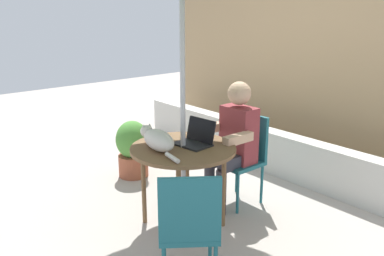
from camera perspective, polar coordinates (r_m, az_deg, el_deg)
ground_plane at (r=3.88m, az=-1.16°, el=-12.85°), size 14.00×14.00×0.00m
fence_back at (r=5.26m, az=19.02°, el=5.60°), size 5.66×0.08×1.99m
planter_wall_low at (r=4.85m, az=13.61°, el=-3.99°), size 5.09×0.20×0.49m
patio_table at (r=3.61m, az=-1.22°, el=-3.66°), size 0.91×0.91×0.73m
chair_occupied at (r=4.16m, az=7.09°, el=-3.20°), size 0.40×0.40×0.88m
chair_empty at (r=2.84m, az=-0.41°, el=-12.80°), size 0.56×0.56×0.88m
person_seated at (r=3.99m, az=5.64°, el=-1.39°), size 0.48×0.48×1.22m
laptop at (r=3.64m, az=0.66°, el=-1.23°), size 0.32×0.28×0.21m
cat at (r=3.52m, az=-4.72°, el=-1.58°), size 0.65×0.24×0.17m
potted_plant_near_fence at (r=4.82m, az=-8.05°, el=-2.69°), size 0.38×0.38×0.65m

